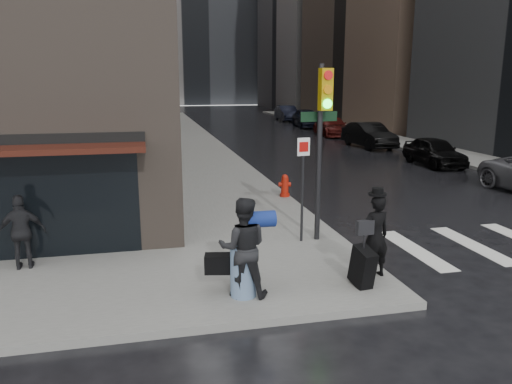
{
  "coord_description": "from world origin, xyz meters",
  "views": [
    {
      "loc": [
        -2.85,
        -9.42,
        4.06
      ],
      "look_at": [
        -0.14,
        2.49,
        1.3
      ],
      "focal_mm": 35.0,
      "sensor_mm": 36.0,
      "label": 1
    }
  ],
  "objects_px": {
    "man_jeans": "(243,247)",
    "man_greycoat": "(22,232)",
    "man_overcoat": "(373,241)",
    "fire_hydrant": "(285,187)",
    "parked_car_1": "(434,151)",
    "traffic_light": "(320,129)",
    "parked_car_3": "(332,126)",
    "parked_car_2": "(369,135)",
    "parked_car_4": "(306,118)",
    "parked_car_5": "(287,113)"
  },
  "relations": [
    {
      "from": "man_jeans",
      "to": "parked_car_2",
      "type": "distance_m",
      "value": 22.84
    },
    {
      "from": "parked_car_1",
      "to": "parked_car_3",
      "type": "xyz_separation_m",
      "value": [
        0.0,
        13.5,
        0.01
      ]
    },
    {
      "from": "man_overcoat",
      "to": "parked_car_5",
      "type": "xyz_separation_m",
      "value": [
        9.79,
        39.59,
        -0.17
      ]
    },
    {
      "from": "fire_hydrant",
      "to": "parked_car_5",
      "type": "height_order",
      "value": "parked_car_5"
    },
    {
      "from": "parked_car_5",
      "to": "man_jeans",
      "type": "bearing_deg",
      "value": -105.14
    },
    {
      "from": "parked_car_4",
      "to": "man_greycoat",
      "type": "bearing_deg",
      "value": -112.43
    },
    {
      "from": "man_greycoat",
      "to": "fire_hydrant",
      "type": "height_order",
      "value": "man_greycoat"
    },
    {
      "from": "man_jeans",
      "to": "parked_car_1",
      "type": "bearing_deg",
      "value": -121.43
    },
    {
      "from": "man_jeans",
      "to": "parked_car_3",
      "type": "xyz_separation_m",
      "value": [
        11.96,
        26.33,
        -0.4
      ]
    },
    {
      "from": "man_jeans",
      "to": "man_greycoat",
      "type": "distance_m",
      "value": 4.86
    },
    {
      "from": "parked_car_1",
      "to": "man_greycoat",
      "type": "bearing_deg",
      "value": -144.51
    },
    {
      "from": "man_jeans",
      "to": "fire_hydrant",
      "type": "height_order",
      "value": "man_jeans"
    },
    {
      "from": "man_greycoat",
      "to": "fire_hydrant",
      "type": "relative_size",
      "value": 2.08
    },
    {
      "from": "man_jeans",
      "to": "parked_car_2",
      "type": "height_order",
      "value": "man_jeans"
    },
    {
      "from": "parked_car_1",
      "to": "fire_hydrant",
      "type": "bearing_deg",
      "value": -146.92
    },
    {
      "from": "man_jeans",
      "to": "man_greycoat",
      "type": "relative_size",
      "value": 1.17
    },
    {
      "from": "man_jeans",
      "to": "traffic_light",
      "type": "relative_size",
      "value": 0.44
    },
    {
      "from": "parked_car_1",
      "to": "parked_car_4",
      "type": "bearing_deg",
      "value": 91.8
    },
    {
      "from": "man_overcoat",
      "to": "parked_car_3",
      "type": "height_order",
      "value": "man_overcoat"
    },
    {
      "from": "parked_car_3",
      "to": "man_greycoat",
      "type": "bearing_deg",
      "value": -119.22
    },
    {
      "from": "man_overcoat",
      "to": "parked_car_4",
      "type": "bearing_deg",
      "value": -113.31
    },
    {
      "from": "traffic_light",
      "to": "parked_car_1",
      "type": "xyz_separation_m",
      "value": [
        9.51,
        10.05,
        -2.22
      ]
    },
    {
      "from": "parked_car_5",
      "to": "parked_car_4",
      "type": "bearing_deg",
      "value": -89.56
    },
    {
      "from": "traffic_light",
      "to": "parked_car_1",
      "type": "bearing_deg",
      "value": 39.28
    },
    {
      "from": "traffic_light",
      "to": "parked_car_5",
      "type": "height_order",
      "value": "traffic_light"
    },
    {
      "from": "man_overcoat",
      "to": "parked_car_4",
      "type": "relative_size",
      "value": 0.39
    },
    {
      "from": "parked_car_1",
      "to": "parked_car_5",
      "type": "relative_size",
      "value": 0.87
    },
    {
      "from": "parked_car_1",
      "to": "man_jeans",
      "type": "bearing_deg",
      "value": -130.34
    },
    {
      "from": "man_overcoat",
      "to": "parked_car_2",
      "type": "distance_m",
      "value": 21.36
    },
    {
      "from": "man_overcoat",
      "to": "parked_car_3",
      "type": "relative_size",
      "value": 0.39
    },
    {
      "from": "traffic_light",
      "to": "parked_car_3",
      "type": "distance_m",
      "value": 25.5
    },
    {
      "from": "man_jeans",
      "to": "man_greycoat",
      "type": "height_order",
      "value": "man_jeans"
    },
    {
      "from": "man_greycoat",
      "to": "parked_car_3",
      "type": "xyz_separation_m",
      "value": [
        16.2,
        23.96,
        -0.26
      ]
    },
    {
      "from": "man_overcoat",
      "to": "man_jeans",
      "type": "bearing_deg",
      "value": -1.92
    },
    {
      "from": "man_jeans",
      "to": "parked_car_4",
      "type": "height_order",
      "value": "man_jeans"
    },
    {
      "from": "man_jeans",
      "to": "parked_car_5",
      "type": "bearing_deg",
      "value": -95.82
    },
    {
      "from": "man_jeans",
      "to": "fire_hydrant",
      "type": "relative_size",
      "value": 2.44
    },
    {
      "from": "parked_car_4",
      "to": "traffic_light",
      "type": "bearing_deg",
      "value": -102.13
    },
    {
      "from": "man_greycoat",
      "to": "parked_car_4",
      "type": "height_order",
      "value": "man_greycoat"
    },
    {
      "from": "fire_hydrant",
      "to": "parked_car_4",
      "type": "distance_m",
      "value": 27.17
    },
    {
      "from": "man_greycoat",
      "to": "man_jeans",
      "type": "bearing_deg",
      "value": 145.67
    },
    {
      "from": "fire_hydrant",
      "to": "parked_car_1",
      "type": "bearing_deg",
      "value": 30.42
    },
    {
      "from": "fire_hydrant",
      "to": "parked_car_5",
      "type": "distance_m",
      "value": 33.65
    },
    {
      "from": "parked_car_2",
      "to": "parked_car_3",
      "type": "height_order",
      "value": "parked_car_2"
    },
    {
      "from": "man_jeans",
      "to": "parked_car_3",
      "type": "relative_size",
      "value": 0.39
    },
    {
      "from": "parked_car_3",
      "to": "fire_hydrant",
      "type": "bearing_deg",
      "value": -110.73
    },
    {
      "from": "man_jeans",
      "to": "fire_hydrant",
      "type": "bearing_deg",
      "value": -99.95
    },
    {
      "from": "man_overcoat",
      "to": "fire_hydrant",
      "type": "xyz_separation_m",
      "value": [
        0.3,
        7.31,
        -0.44
      ]
    },
    {
      "from": "man_greycoat",
      "to": "parked_car_3",
      "type": "bearing_deg",
      "value": -129.12
    },
    {
      "from": "man_overcoat",
      "to": "man_jeans",
      "type": "xyz_separation_m",
      "value": [
        -2.68,
        -0.24,
        0.15
      ]
    }
  ]
}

